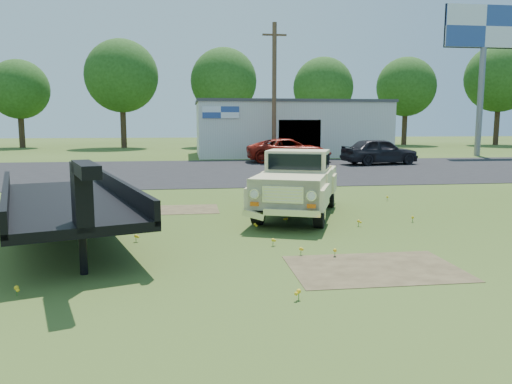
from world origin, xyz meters
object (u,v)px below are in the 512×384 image
billboard (484,40)px  dark_sedan (379,151)px  vintage_pickup_truck (298,183)px  flatbed_trailer (66,195)px  red_pickup (289,151)px

billboard → dark_sedan: bearing=-148.0°
dark_sedan → billboard: bearing=-67.6°
billboard → vintage_pickup_truck: size_ratio=2.20×
flatbed_trailer → dark_sedan: flatbed_trailer is taller
flatbed_trailer → dark_sedan: (14.15, 17.61, -0.21)m
billboard → dark_sedan: (-10.29, -6.43, -7.75)m
billboard → flatbed_trailer: size_ratio=1.51×
red_pickup → dark_sedan: size_ratio=1.16×
flatbed_trailer → billboard: bearing=26.5°
flatbed_trailer → red_pickup: size_ratio=1.36×
dark_sedan → vintage_pickup_truck: bearing=141.5°
billboard → vintage_pickup_truck: 29.77m
vintage_pickup_truck → flatbed_trailer: 6.09m
vintage_pickup_truck → red_pickup: 18.09m
vintage_pickup_truck → dark_sedan: 17.57m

